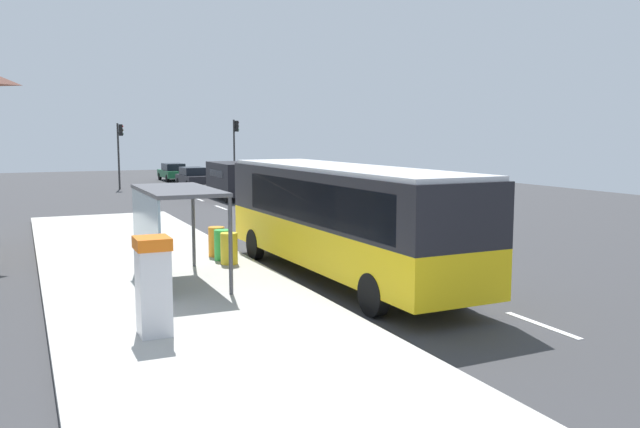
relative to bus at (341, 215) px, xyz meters
The scene contains 21 objects.
ground_plane 14.36m from the bus, 83.09° to the left, with size 56.00×92.00×0.04m, color #38383A.
sidewalk_platform 5.44m from the bus, 155.55° to the left, with size 6.20×30.00×0.18m, color beige.
lane_stripe_seg_0 6.45m from the bus, 71.51° to the right, with size 0.16×2.20×0.01m, color silver.
lane_stripe_seg_1 2.82m from the bus, 23.87° to the right, with size 0.16×2.20×0.01m, color silver.
lane_stripe_seg_2 4.93m from the bus, 64.59° to the left, with size 0.16×2.20×0.01m, color silver.
lane_stripe_seg_3 9.52m from the bus, 77.87° to the left, with size 0.16×2.20×0.01m, color silver.
lane_stripe_seg_4 14.39m from the bus, 82.09° to the left, with size 0.16×2.20×0.01m, color silver.
lane_stripe_seg_5 19.32m from the bus, 84.14° to the left, with size 0.16×2.20×0.01m, color silver.
lane_stripe_seg_6 24.28m from the bus, 85.35° to the left, with size 0.16×2.20×0.01m, color silver.
lane_stripe_seg_7 29.26m from the bus, 86.15° to the left, with size 0.16×2.20×0.01m, color silver.
bus is the anchor object (origin of this frame).
white_van 23.76m from the bus, 80.52° to the left, with size 2.07×5.22×2.30m.
sedan_near 34.28m from the bus, 83.28° to the left, with size 1.90×4.43×1.52m.
sedan_far 41.69m from the bus, 84.47° to the left, with size 1.92×4.44×1.52m.
ticket_machine 6.95m from the bus, 147.93° to the right, with size 0.66×0.76×1.94m.
recycling_bin_yellow 3.78m from the bus, 133.93° to the left, with size 0.52×0.52×0.95m, color yellow.
recycling_bin_green 4.29m from the bus, 127.16° to the left, with size 0.52×0.52×0.95m, color green.
recycling_bin_orange 4.84m from the bus, 121.99° to the left, with size 0.52×0.52×0.95m, color orange.
traffic_light_near_side 34.14m from the bus, 77.79° to the left, with size 0.49×0.28×5.17m.
traffic_light_far_side 34.19m from the bus, 92.33° to the left, with size 0.49×0.28×4.86m.
bus_shelter 4.77m from the bus, behind, with size 1.80×4.00×2.50m.
Camera 1 is at (-9.83, -16.66, 4.11)m, focal length 37.19 mm.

